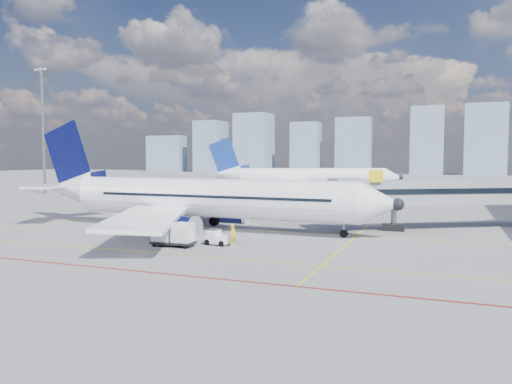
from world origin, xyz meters
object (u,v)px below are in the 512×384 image
Objects in this scene: main_aircraft at (196,198)px; belt_loader at (157,222)px; cargo_dolly at (173,233)px; ramp_worker at (233,235)px; second_aircraft at (304,178)px; baggage_tug at (216,237)px.

belt_loader is (-3.86, -1.56, -2.55)m from main_aircraft.
ramp_worker is at bearing 18.25° from cargo_dolly.
ramp_worker is at bearing -50.15° from belt_loader.
cargo_dolly is 0.59× the size of belt_loader.
main_aircraft is at bearing -107.39° from second_aircraft.
main_aircraft reaches higher than belt_loader.
ramp_worker is (4.75, 1.84, -0.17)m from cargo_dolly.
second_aircraft is at bearing 105.24° from baggage_tug.
cargo_dolly is (-3.12, -1.93, 0.44)m from baggage_tug.
belt_loader is 3.42× the size of ramp_worker.
belt_loader is at bearing -111.40° from second_aircraft.
main_aircraft is 4.88m from belt_loader.
ramp_worker is (11.36, -63.22, -2.29)m from second_aircraft.
cargo_dolly is (3.19, -10.15, -2.12)m from main_aircraft.
main_aircraft is at bearing 133.99° from baggage_tug.
ramp_worker is (11.80, -6.75, 0.26)m from belt_loader.
belt_loader reaches higher than baggage_tug.
main_aircraft reaches higher than cargo_dolly.
second_aircraft reaches higher than cargo_dolly.
cargo_dolly is at bearing -105.15° from second_aircraft.
baggage_tug is 0.33× the size of belt_loader.
baggage_tug is 1.12× the size of ramp_worker.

